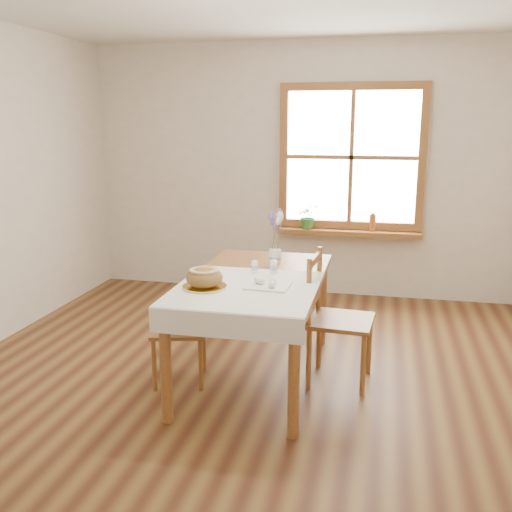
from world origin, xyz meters
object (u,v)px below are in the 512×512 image
at_px(flower_vase, 275,257).
at_px(dining_table, 256,289).
at_px(chair_right, 341,319).
at_px(bread_plate, 205,287).
at_px(chair_left, 179,328).

bearing_deg(flower_vase, dining_table, -97.20).
xyz_separation_m(dining_table, chair_right, (0.59, 0.07, -0.20)).
bearing_deg(bread_plate, flower_vase, 68.51).
distance_m(dining_table, bread_plate, 0.46).
bearing_deg(chair_right, flower_vase, 61.36).
xyz_separation_m(chair_left, chair_right, (1.10, 0.25, 0.07)).
distance_m(chair_left, bread_plate, 0.49).
bearing_deg(flower_vase, bread_plate, -111.49).
relative_size(bread_plate, flower_vase, 2.80).
relative_size(chair_left, chair_right, 0.86).
relative_size(dining_table, chair_left, 2.02).
height_order(dining_table, chair_right, chair_right).
relative_size(chair_right, flower_vase, 9.35).
height_order(chair_left, chair_right, chair_right).
relative_size(dining_table, flower_vase, 16.17).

